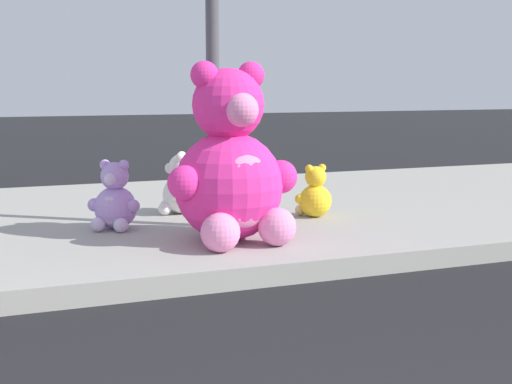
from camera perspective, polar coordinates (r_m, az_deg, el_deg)
The scene contains 6 objects.
sidewalk at distance 6.63m, azimuth -13.76°, elevation -2.63°, with size 28.00×4.40×0.15m, color #9E9B93.
sign_pole at distance 5.96m, azimuth -3.50°, elevation 13.48°, with size 0.56×0.11×3.20m.
plush_pink_large at distance 5.41m, azimuth -2.01°, elevation 1.74°, with size 1.05×0.93×1.36m.
plush_yellow at distance 6.47m, azimuth 4.68°, elevation -0.29°, with size 0.37×0.33×0.48m.
plush_lavender at distance 6.00m, azimuth -11.20°, elevation -0.75°, with size 0.40×0.42×0.58m.
plush_white at distance 6.65m, azimuth -6.11°, elevation 0.24°, with size 0.41×0.42×0.57m.
Camera 1 is at (-0.81, -1.26, 1.34)m, focal length 50.20 mm.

